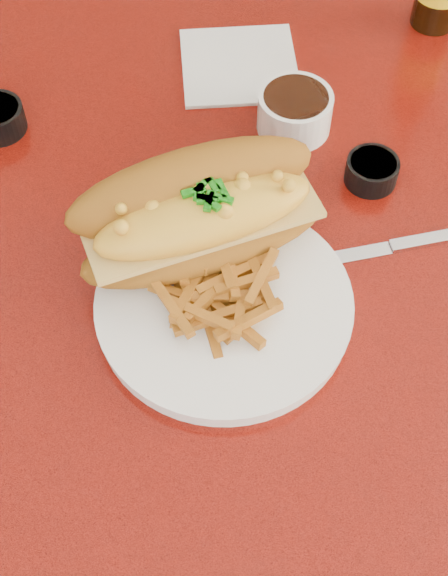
{
  "coord_description": "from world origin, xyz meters",
  "views": [
    {
      "loc": [
        -0.02,
        -0.53,
        1.43
      ],
      "look_at": [
        -0.03,
        -0.11,
        0.81
      ],
      "focal_mm": 50.0,
      "sensor_mm": 36.0,
      "label": 1
    }
  ],
  "objects_px": {
    "fork": "(277,277)",
    "dinner_plate": "(224,306)",
    "sauce_cup_right": "(372,170)",
    "diner_table": "(246,303)",
    "booth_bench_far": "(240,63)",
    "mac_hoagie": "(199,213)",
    "knife": "(382,249)",
    "gravy_ramekin": "(295,111)"
  },
  "relations": [
    {
      "from": "booth_bench_far",
      "to": "fork",
      "type": "relative_size",
      "value": 8.65
    },
    {
      "from": "knife",
      "to": "gravy_ramekin",
      "type": "bearing_deg",
      "value": 102.15
    },
    {
      "from": "mac_hoagie",
      "to": "fork",
      "type": "height_order",
      "value": "mac_hoagie"
    },
    {
      "from": "fork",
      "to": "knife",
      "type": "bearing_deg",
      "value": -96.71
    },
    {
      "from": "dinner_plate",
      "to": "fork",
      "type": "relative_size",
      "value": 1.88
    },
    {
      "from": "booth_bench_far",
      "to": "sauce_cup_right",
      "type": "bearing_deg",
      "value": -80.15
    },
    {
      "from": "diner_table",
      "to": "booth_bench_far",
      "type": "height_order",
      "value": "booth_bench_far"
    },
    {
      "from": "diner_table",
      "to": "fork",
      "type": "bearing_deg",
      "value": -73.53
    },
    {
      "from": "dinner_plate",
      "to": "sauce_cup_right",
      "type": "bearing_deg",
      "value": 47.15
    },
    {
      "from": "mac_hoagie",
      "to": "knife",
      "type": "bearing_deg",
      "value": -20.15
    },
    {
      "from": "diner_table",
      "to": "sauce_cup_right",
      "type": "relative_size",
      "value": 19.99
    },
    {
      "from": "booth_bench_far",
      "to": "dinner_plate",
      "type": "height_order",
      "value": "booth_bench_far"
    },
    {
      "from": "dinner_plate",
      "to": "sauce_cup_right",
      "type": "xyz_separation_m",
      "value": [
        0.16,
        0.17,
        0.01
      ]
    },
    {
      "from": "fork",
      "to": "sauce_cup_right",
      "type": "xyz_separation_m",
      "value": [
        0.11,
        0.14,
        -0.0
      ]
    },
    {
      "from": "booth_bench_far",
      "to": "knife",
      "type": "bearing_deg",
      "value": -81.06
    },
    {
      "from": "diner_table",
      "to": "dinner_plate",
      "type": "distance_m",
      "value": 0.21
    },
    {
      "from": "diner_table",
      "to": "sauce_cup_right",
      "type": "xyz_separation_m",
      "value": [
        0.13,
        0.06,
        0.18
      ]
    },
    {
      "from": "diner_table",
      "to": "gravy_ramekin",
      "type": "distance_m",
      "value": 0.24
    },
    {
      "from": "booth_bench_far",
      "to": "dinner_plate",
      "type": "bearing_deg",
      "value": -91.61
    },
    {
      "from": "mac_hoagie",
      "to": "fork",
      "type": "bearing_deg",
      "value": -50.53
    },
    {
      "from": "fork",
      "to": "sauce_cup_right",
      "type": "distance_m",
      "value": 0.18
    },
    {
      "from": "diner_table",
      "to": "mac_hoagie",
      "type": "xyz_separation_m",
      "value": [
        -0.05,
        -0.04,
        0.23
      ]
    },
    {
      "from": "booth_bench_far",
      "to": "gravy_ramekin",
      "type": "bearing_deg",
      "value": -85.67
    },
    {
      "from": "sauce_cup_right",
      "to": "diner_table",
      "type": "bearing_deg",
      "value": -156.69
    },
    {
      "from": "dinner_plate",
      "to": "sauce_cup_right",
      "type": "relative_size",
      "value": 4.23
    },
    {
      "from": "diner_table",
      "to": "fork",
      "type": "xyz_separation_m",
      "value": [
        0.03,
        -0.08,
        0.18
      ]
    },
    {
      "from": "mac_hoagie",
      "to": "booth_bench_far",
      "type": "bearing_deg",
      "value": 65.27
    },
    {
      "from": "booth_bench_far",
      "to": "fork",
      "type": "xyz_separation_m",
      "value": [
        0.03,
        -0.89,
        0.5
      ]
    },
    {
      "from": "diner_table",
      "to": "fork",
      "type": "height_order",
      "value": "fork"
    },
    {
      "from": "fork",
      "to": "sauce_cup_right",
      "type": "bearing_deg",
      "value": -66.41
    },
    {
      "from": "mac_hoagie",
      "to": "fork",
      "type": "xyz_separation_m",
      "value": [
        0.07,
        -0.04,
        -0.05
      ]
    },
    {
      "from": "mac_hoagie",
      "to": "sauce_cup_right",
      "type": "bearing_deg",
      "value": 7.41
    },
    {
      "from": "dinner_plate",
      "to": "knife",
      "type": "height_order",
      "value": "dinner_plate"
    },
    {
      "from": "fork",
      "to": "dinner_plate",
      "type": "bearing_deg",
      "value": 89.36
    },
    {
      "from": "dinner_plate",
      "to": "gravy_ramekin",
      "type": "bearing_deg",
      "value": 72.78
    },
    {
      "from": "diner_table",
      "to": "booth_bench_far",
      "type": "bearing_deg",
      "value": 90.0
    },
    {
      "from": "booth_bench_far",
      "to": "knife",
      "type": "relative_size",
      "value": 5.94
    },
    {
      "from": "diner_table",
      "to": "sauce_cup_right",
      "type": "height_order",
      "value": "sauce_cup_right"
    },
    {
      "from": "booth_bench_far",
      "to": "gravy_ramekin",
      "type": "distance_m",
      "value": 0.85
    },
    {
      "from": "dinner_plate",
      "to": "knife",
      "type": "relative_size",
      "value": 1.29
    },
    {
      "from": "diner_table",
      "to": "dinner_plate",
      "type": "xyz_separation_m",
      "value": [
        -0.03,
        -0.11,
        0.17
      ]
    },
    {
      "from": "diner_table",
      "to": "mac_hoagie",
      "type": "bearing_deg",
      "value": -139.22
    }
  ]
}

